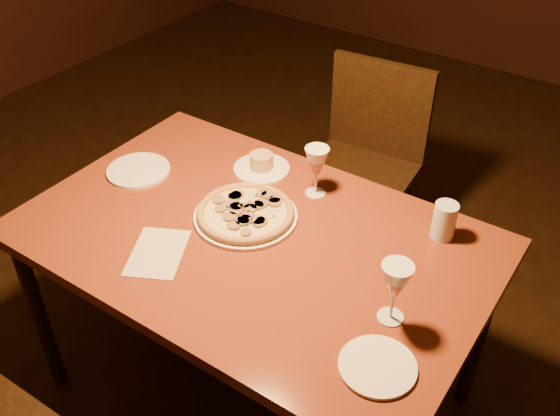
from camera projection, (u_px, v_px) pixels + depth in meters
The scene contains 10 objects.
dining_table at pixel (254, 251), 1.97m from camera, with size 1.45×0.94×0.77m.
chair_far at pixel (364, 160), 2.71m from camera, with size 0.49×0.49×0.93m.
pizza_plate at pixel (246, 213), 1.98m from camera, with size 0.33×0.33×0.04m.
ramekin_saucer at pixel (261, 165), 2.20m from camera, with size 0.20×0.20×0.06m.
wine_glass_far at pixel (316, 172), 2.04m from camera, with size 0.08×0.08×0.18m, color #C07050, non-canonical shape.
wine_glass_right at pixel (394, 293), 1.60m from camera, with size 0.08×0.08×0.18m, color #C07050, non-canonical shape.
water_tumbler at pixel (444, 221), 1.88m from camera, with size 0.07×0.07×0.12m, color silver.
side_plate_left at pixel (138, 170), 2.20m from camera, with size 0.22×0.22×0.01m, color white.
side_plate_near at pixel (378, 366), 1.52m from camera, with size 0.19×0.19×0.01m, color white.
menu_card at pixel (158, 253), 1.86m from camera, with size 0.15×0.22×0.00m, color beige.
Camera 1 is at (0.80, -0.98, 2.00)m, focal length 40.00 mm.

